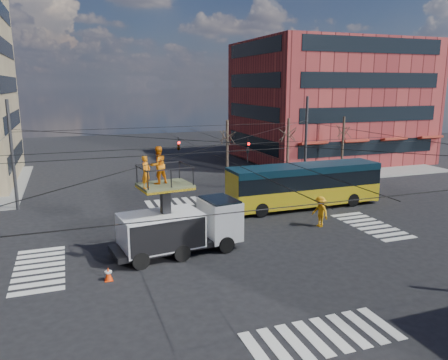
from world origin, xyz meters
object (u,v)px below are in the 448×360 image
at_px(city_bus, 304,185).
at_px(traffic_cone, 108,274).
at_px(utility_truck, 180,218).
at_px(worker_ground, 142,247).
at_px(flagger, 320,212).

distance_m(city_bus, traffic_cone, 17.08).
height_order(utility_truck, worker_ground, utility_truck).
bearing_deg(utility_truck, traffic_cone, -158.24).
distance_m(utility_truck, worker_ground, 2.57).
distance_m(traffic_cone, flagger, 14.10).
bearing_deg(traffic_cone, utility_truck, 29.25).
height_order(city_bus, traffic_cone, city_bus).
distance_m(utility_truck, city_bus, 12.38).
bearing_deg(utility_truck, flagger, 0.08).
relative_size(city_bus, worker_ground, 6.90).
height_order(worker_ground, flagger, flagger).
relative_size(utility_truck, worker_ground, 4.24).
bearing_deg(city_bus, flagger, -108.33).
bearing_deg(traffic_cone, worker_ground, 39.12).
bearing_deg(city_bus, worker_ground, -154.69).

